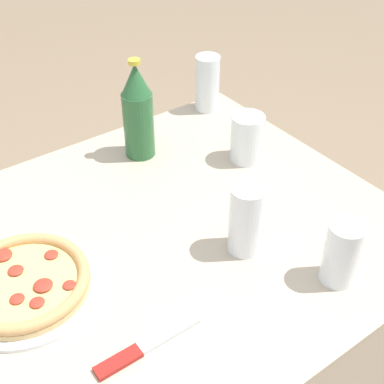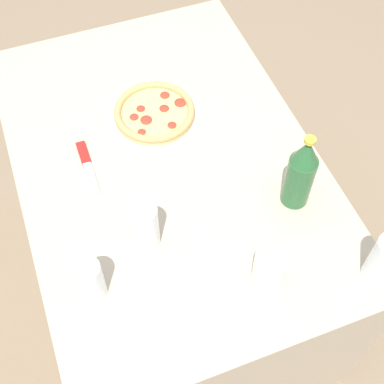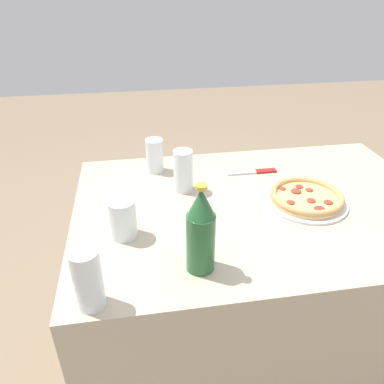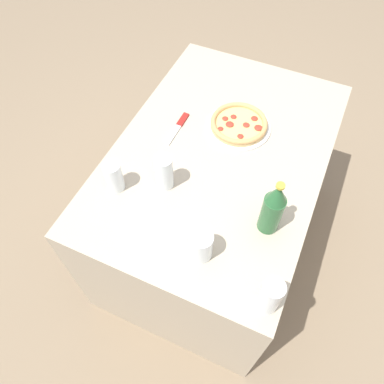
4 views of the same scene
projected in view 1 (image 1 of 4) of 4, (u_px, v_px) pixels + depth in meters
name	position (u px, v px, depth m)	size (l,w,h in m)	color
table	(121.00, 372.00, 1.22)	(1.19, 0.80, 0.71)	#B7A88E
pizza_veggie	(24.00, 283.00, 0.93)	(0.26, 0.26, 0.04)	silver
glass_lemonade	(247.00, 140.00, 1.24)	(0.08, 0.08, 0.11)	white
glass_mango_juice	(341.00, 256.00, 0.93)	(0.06, 0.06, 0.13)	white
glass_iced_tea	(207.00, 85.00, 1.42)	(0.06, 0.06, 0.15)	white
glass_orange_juice	(246.00, 223.00, 0.99)	(0.07, 0.07, 0.14)	white
beer_bottle	(138.00, 112.00, 1.22)	(0.07, 0.07, 0.24)	#286033
knife	(145.00, 347.00, 0.85)	(0.19, 0.03, 0.01)	maroon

